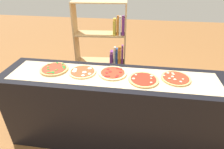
{
  "coord_description": "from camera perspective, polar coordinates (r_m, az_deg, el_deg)",
  "views": [
    {
      "loc": [
        0.24,
        -1.65,
        1.91
      ],
      "look_at": [
        0.0,
        0.0,
        0.93
      ],
      "focal_mm": 30.08,
      "sensor_mm": 36.0,
      "label": 1
    }
  ],
  "objects": [
    {
      "name": "pizza_mushroom_3",
      "position": [
        1.89,
        9.54,
        -1.52
      ],
      "size": [
        0.3,
        0.3,
        0.02
      ],
      "color": "tan",
      "rests_on": "parchment_paper"
    },
    {
      "name": "bookshelf",
      "position": [
        3.1,
        -1.33,
        6.98
      ],
      "size": [
        0.83,
        0.36,
        1.46
      ],
      "color": "tan",
      "rests_on": "ground_plane"
    },
    {
      "name": "pizza_pepperoni_2",
      "position": [
        1.98,
        0.21,
        0.48
      ],
      "size": [
        0.3,
        0.3,
        0.02
      ],
      "color": "#E5C17F",
      "rests_on": "parchment_paper"
    },
    {
      "name": "pizza_mozzarella_1",
      "position": [
        2.02,
        -8.94,
        0.84
      ],
      "size": [
        0.29,
        0.29,
        0.02
      ],
      "color": "#E5C17F",
      "rests_on": "parchment_paper"
    },
    {
      "name": "counter",
      "position": [
        2.21,
        0.0,
        -10.66
      ],
      "size": [
        2.37,
        0.57,
        0.91
      ],
      "primitive_type": "cube",
      "color": "black",
      "rests_on": "ground_plane"
    },
    {
      "name": "pizza_mushroom_4",
      "position": [
        1.99,
        18.78,
        -1.07
      ],
      "size": [
        0.29,
        0.29,
        0.02
      ],
      "color": "tan",
      "rests_on": "parchment_paper"
    },
    {
      "name": "parchment_paper",
      "position": [
        1.94,
        0.0,
        -0.48
      ],
      "size": [
        2.15,
        0.42,
        0.0
      ],
      "primitive_type": "cube",
      "color": "tan",
      "rests_on": "counter"
    },
    {
      "name": "pizza_spinach_0",
      "position": [
        2.14,
        -17.13,
        1.62
      ],
      "size": [
        0.3,
        0.3,
        0.03
      ],
      "color": "tan",
      "rests_on": "parchment_paper"
    },
    {
      "name": "ground_plane",
      "position": [
        2.53,
        0.0,
        -18.43
      ],
      "size": [
        12.0,
        12.0,
        0.0
      ],
      "primitive_type": "plane",
      "color": "brown"
    }
  ]
}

